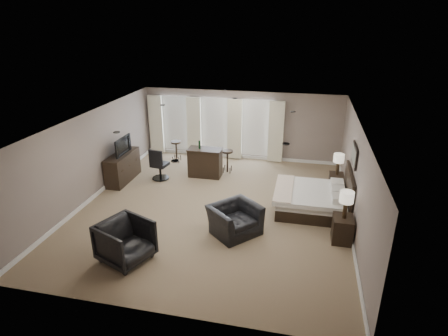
% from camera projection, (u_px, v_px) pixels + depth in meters
% --- Properties ---
extents(room, '(7.60, 8.60, 2.64)m').
position_uv_depth(room, '(214.00, 166.00, 10.34)').
color(room, '#836E53').
rests_on(room, ground).
extents(window_bay, '(5.25, 0.20, 2.30)m').
position_uv_depth(window_bay, '(214.00, 127.00, 14.29)').
color(window_bay, silver).
rests_on(window_bay, room).
extents(bed, '(1.97, 1.88, 1.25)m').
position_uv_depth(bed, '(307.00, 190.00, 10.50)').
color(bed, silver).
rests_on(bed, ground).
extents(nightstand_near, '(0.48, 0.59, 0.64)m').
position_uv_depth(nightstand_near, '(342.00, 229.00, 9.13)').
color(nightstand_near, black).
rests_on(nightstand_near, ground).
extents(nightstand_far, '(0.43, 0.53, 0.57)m').
position_uv_depth(nightstand_far, '(336.00, 183.00, 11.76)').
color(nightstand_far, black).
rests_on(nightstand_far, ground).
extents(lamp_near, '(0.33, 0.33, 0.69)m').
position_uv_depth(lamp_near, '(346.00, 205.00, 8.87)').
color(lamp_near, beige).
rests_on(lamp_near, nightstand_near).
extents(lamp_far, '(0.32, 0.32, 0.67)m').
position_uv_depth(lamp_far, '(338.00, 164.00, 11.53)').
color(lamp_far, beige).
rests_on(lamp_far, nightstand_far).
extents(wall_art, '(0.04, 0.96, 0.56)m').
position_uv_depth(wall_art, '(354.00, 155.00, 9.85)').
color(wall_art, slate).
rests_on(wall_art, room).
extents(dresser, '(0.53, 1.63, 0.95)m').
position_uv_depth(dresser, '(123.00, 167.00, 12.46)').
color(dresser, black).
rests_on(dresser, ground).
extents(tv, '(0.58, 1.00, 0.13)m').
position_uv_depth(tv, '(121.00, 152.00, 12.26)').
color(tv, black).
rests_on(tv, dresser).
extents(armchair_near, '(1.34, 1.37, 1.02)m').
position_uv_depth(armchair_near, '(235.00, 215.00, 9.40)').
color(armchair_near, black).
rests_on(armchair_near, ground).
extents(armchair_far, '(1.28, 1.31, 1.05)m').
position_uv_depth(armchair_far, '(125.00, 240.00, 8.32)').
color(armchair_far, black).
rests_on(armchair_far, ground).
extents(bar_counter, '(1.15, 0.60, 1.00)m').
position_uv_depth(bar_counter, '(205.00, 162.00, 12.79)').
color(bar_counter, black).
rests_on(bar_counter, ground).
extents(bar_stool_left, '(0.42, 0.42, 0.79)m').
position_uv_depth(bar_stool_left, '(176.00, 151.00, 14.15)').
color(bar_stool_left, black).
rests_on(bar_stool_left, ground).
extents(bar_stool_right, '(0.50, 0.50, 0.81)m').
position_uv_depth(bar_stool_right, '(227.00, 161.00, 13.16)').
color(bar_stool_right, black).
rests_on(bar_stool_right, ground).
extents(desk_chair, '(0.64, 0.64, 1.10)m').
position_uv_depth(desk_chair, '(160.00, 164.00, 12.55)').
color(desk_chair, black).
rests_on(desk_chair, ground).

